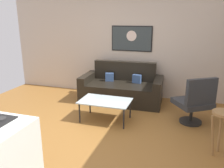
# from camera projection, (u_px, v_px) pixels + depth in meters

# --- Properties ---
(ground) EXTENTS (6.40, 6.40, 0.04)m
(ground) POSITION_uv_depth(u_px,v_px,m) (92.00, 138.00, 3.96)
(ground) COLOR #93602C
(back_wall) EXTENTS (6.40, 0.05, 2.80)m
(back_wall) POSITION_uv_depth(u_px,v_px,m) (128.00, 41.00, 5.78)
(back_wall) COLOR beige
(back_wall) RESTS_ON ground
(couch) EXTENTS (1.93, 0.97, 0.92)m
(couch) POSITION_uv_depth(u_px,v_px,m) (122.00, 89.00, 5.55)
(couch) COLOR black
(couch) RESTS_ON ground
(coffee_table) EXTENTS (0.97, 0.61, 0.41)m
(coffee_table) POSITION_uv_depth(u_px,v_px,m) (105.00, 102.00, 4.49)
(coffee_table) COLOR silver
(coffee_table) RESTS_ON ground
(armchair) EXTENTS (0.82, 0.82, 0.94)m
(armchair) POSITION_uv_depth(u_px,v_px,m) (195.00, 101.00, 4.29)
(armchair) COLOR black
(armchair) RESTS_ON ground
(bar_stool) EXTENTS (0.37, 0.37, 0.69)m
(bar_stool) POSITION_uv_depth(u_px,v_px,m) (223.00, 122.00, 3.29)
(bar_stool) COLOR olive
(bar_stool) RESTS_ON ground
(wall_painting) EXTENTS (1.02, 0.03, 0.62)m
(wall_painting) POSITION_uv_depth(u_px,v_px,m) (132.00, 39.00, 5.69)
(wall_painting) COLOR black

